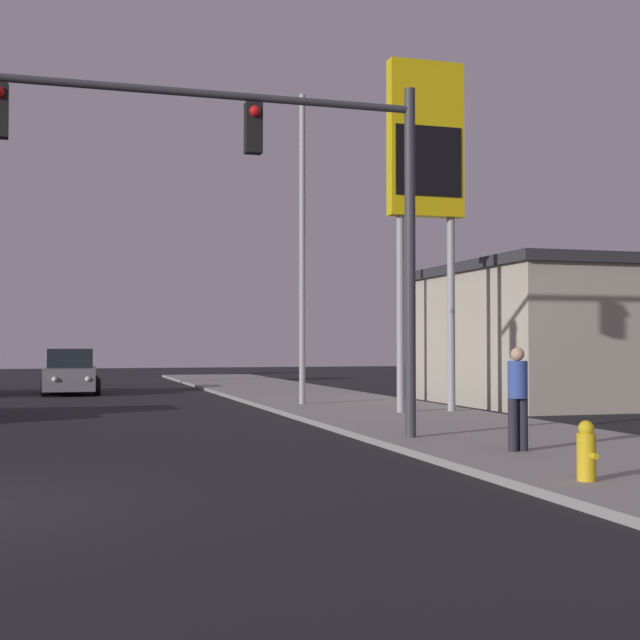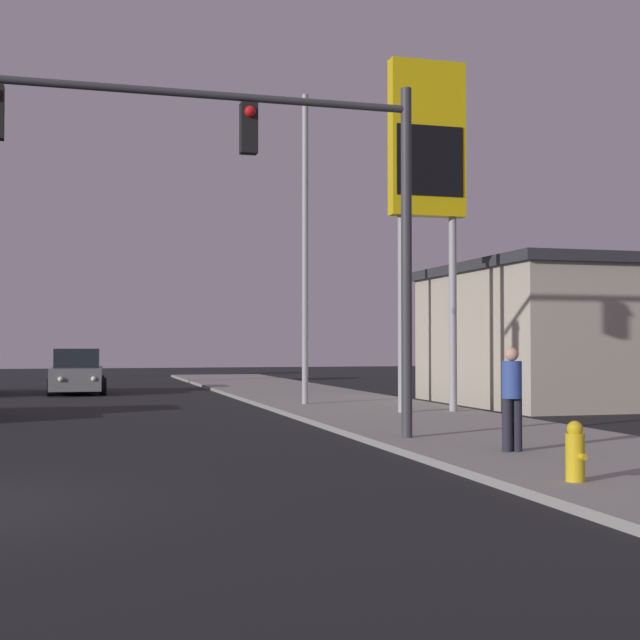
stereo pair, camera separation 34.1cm
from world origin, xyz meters
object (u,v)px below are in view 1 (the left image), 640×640
object	(u,v)px
gas_station_sign	(426,159)
pedestrian_on_sidewalk	(518,394)
traffic_light_mast	(277,179)
fire_hydrant	(586,452)
car_grey	(71,373)
street_lamp	(298,231)

from	to	relation	value
gas_station_sign	pedestrian_on_sidewalk	size ratio (longest dim) A/B	5.39
traffic_light_mast	fire_hydrant	xyz separation A→B (m)	(2.68, -5.52, -4.31)
fire_hydrant	pedestrian_on_sidewalk	distance (m)	3.18
car_grey	gas_station_sign	world-z (taller)	gas_station_sign
gas_station_sign	car_grey	bearing A→B (deg)	123.14
traffic_light_mast	gas_station_sign	distance (m)	8.00
street_lamp	gas_station_sign	xyz separation A→B (m)	(2.40, -3.77, 1.50)
car_grey	pedestrian_on_sidewalk	world-z (taller)	pedestrian_on_sidewalk
street_lamp	traffic_light_mast	bearing A→B (deg)	-106.96
pedestrian_on_sidewalk	street_lamp	bearing A→B (deg)	92.41
traffic_light_mast	pedestrian_on_sidewalk	xyz separation A→B (m)	(3.39, -2.47, -3.76)
traffic_light_mast	car_grey	bearing A→B (deg)	99.98
street_lamp	gas_station_sign	bearing A→B (deg)	-57.51
traffic_light_mast	fire_hydrant	distance (m)	7.50
car_grey	street_lamp	distance (m)	12.11
street_lamp	fire_hydrant	distance (m)	15.70
traffic_light_mast	fire_hydrant	bearing A→B (deg)	-64.12
traffic_light_mast	gas_station_sign	xyz separation A→B (m)	(5.29, 5.71, 1.82)
pedestrian_on_sidewalk	fire_hydrant	bearing A→B (deg)	-103.20
pedestrian_on_sidewalk	gas_station_sign	bearing A→B (deg)	76.95
street_lamp	gas_station_sign	distance (m)	4.71
traffic_light_mast	pedestrian_on_sidewalk	distance (m)	5.63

